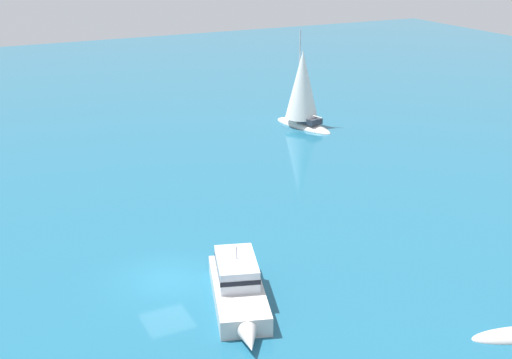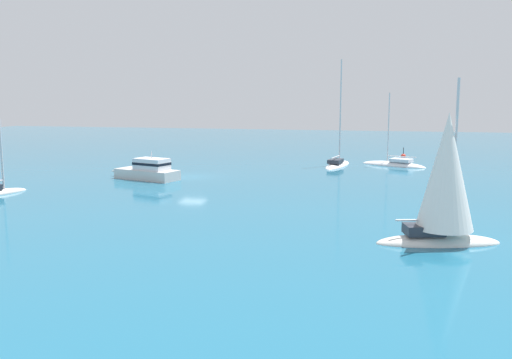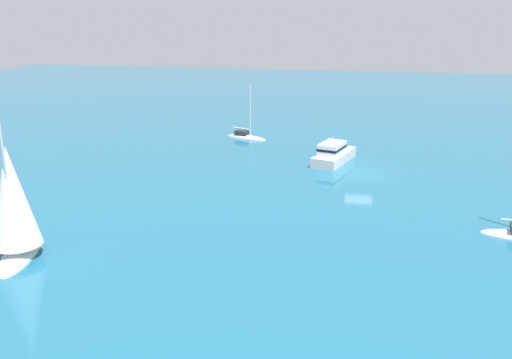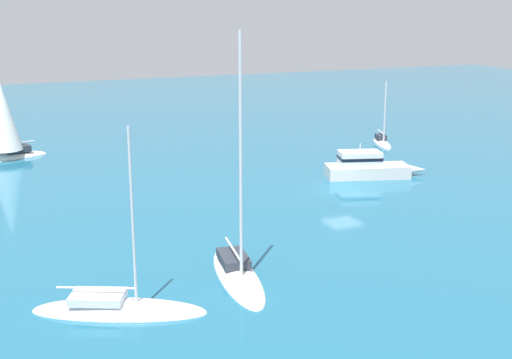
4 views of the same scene
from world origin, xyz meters
TOP-DOWN VIEW (x-y plane):
  - ground_plane at (0.00, 0.00)m, footprint 160.00×160.00m
  - ketch_1 at (-20.49, -21.65)m, footprint 3.69×6.96m
  - launch at (-2.55, 3.66)m, footprint 4.16×8.03m

SIDE VIEW (x-z plane):
  - ground_plane at x=0.00m, z-range 0.00..0.00m
  - launch at x=-2.55m, z-range -0.52..2.16m
  - ketch_1 at x=-20.49m, z-range -1.51..7.77m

